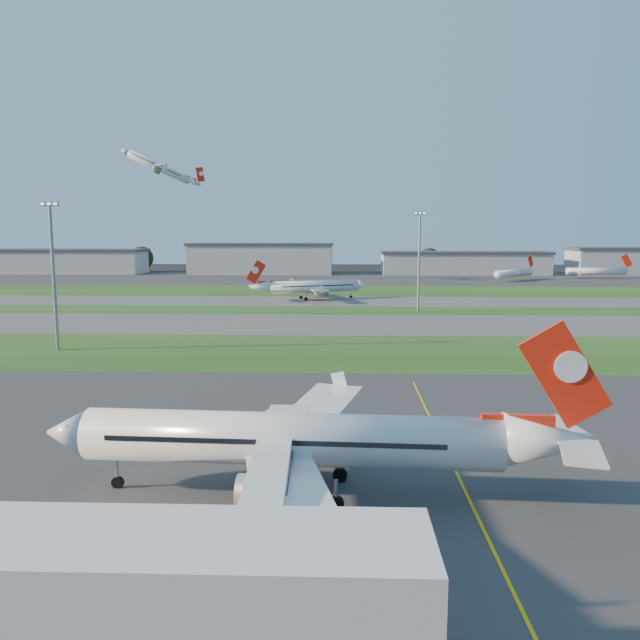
{
  "coord_description": "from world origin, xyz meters",
  "views": [
    {
      "loc": [
        -4.97,
        -54.44,
        20.63
      ],
      "look_at": [
        -8.34,
        41.92,
        7.0
      ],
      "focal_mm": 35.0,
      "sensor_mm": 36.0,
      "label": 1
    }
  ],
  "objects_px": {
    "jet_bridge": "(268,485)",
    "mini_jet_far": "(597,271)",
    "airliner_taxiing": "(313,287)",
    "light_mast_centre": "(419,255)",
    "airliner_parked": "(295,441)",
    "mini_jet_near": "(514,273)",
    "light_mast_west": "(53,266)"
  },
  "relations": [
    {
      "from": "mini_jet_near",
      "to": "light_mast_centre",
      "type": "height_order",
      "value": "light_mast_centre"
    },
    {
      "from": "airliner_taxiing",
      "to": "light_mast_centre",
      "type": "distance_m",
      "value": 42.1
    },
    {
      "from": "mini_jet_far",
      "to": "light_mast_west",
      "type": "bearing_deg",
      "value": -131.09
    },
    {
      "from": "jet_bridge",
      "to": "airliner_parked",
      "type": "relative_size",
      "value": 0.66
    },
    {
      "from": "mini_jet_near",
      "to": "light_mast_west",
      "type": "bearing_deg",
      "value": -171.06
    },
    {
      "from": "airliner_taxiing",
      "to": "light_mast_centre",
      "type": "relative_size",
      "value": 1.31
    },
    {
      "from": "light_mast_west",
      "to": "jet_bridge",
      "type": "bearing_deg",
      "value": -56.09
    },
    {
      "from": "airliner_parked",
      "to": "mini_jet_far",
      "type": "height_order",
      "value": "airliner_parked"
    },
    {
      "from": "mini_jet_near",
      "to": "mini_jet_far",
      "type": "distance_m",
      "value": 42.27
    },
    {
      "from": "mini_jet_far",
      "to": "mini_jet_near",
      "type": "bearing_deg",
      "value": -159.72
    },
    {
      "from": "mini_jet_far",
      "to": "light_mast_centre",
      "type": "relative_size",
      "value": 1.11
    },
    {
      "from": "mini_jet_near",
      "to": "jet_bridge",
      "type": "bearing_deg",
      "value": -152.7
    },
    {
      "from": "jet_bridge",
      "to": "mini_jet_far",
      "type": "distance_m",
      "value": 271.06
    },
    {
      "from": "airliner_taxiing",
      "to": "light_mast_west",
      "type": "xyz_separation_m",
      "value": [
        -41.08,
        -84.58,
        10.91
      ]
    },
    {
      "from": "jet_bridge",
      "to": "light_mast_centre",
      "type": "height_order",
      "value": "light_mast_centre"
    },
    {
      "from": "jet_bridge",
      "to": "mini_jet_far",
      "type": "bearing_deg",
      "value": 64.02
    },
    {
      "from": "mini_jet_far",
      "to": "light_mast_centre",
      "type": "xyz_separation_m",
      "value": [
        -93.94,
        -120.43,
        11.53
      ]
    },
    {
      "from": "mini_jet_far",
      "to": "airliner_parked",
      "type": "bearing_deg",
      "value": -114.66
    },
    {
      "from": "airliner_parked",
      "to": "light_mast_west",
      "type": "xyz_separation_m",
      "value": [
        -46.42,
        59.54,
        10.37
      ]
    },
    {
      "from": "airliner_parked",
      "to": "airliner_taxiing",
      "type": "bearing_deg",
      "value": 94.94
    },
    {
      "from": "jet_bridge",
      "to": "mini_jet_near",
      "type": "distance_m",
      "value": 243.34
    },
    {
      "from": "airliner_taxiing",
      "to": "mini_jet_near",
      "type": "distance_m",
      "value": 114.05
    },
    {
      "from": "mini_jet_near",
      "to": "light_mast_centre",
      "type": "bearing_deg",
      "value": -160.55
    },
    {
      "from": "airliner_taxiing",
      "to": "mini_jet_near",
      "type": "xyz_separation_m",
      "value": [
        82.78,
        78.46,
        -0.62
      ]
    },
    {
      "from": "mini_jet_near",
      "to": "light_mast_centre",
      "type": "relative_size",
      "value": 0.85
    },
    {
      "from": "jet_bridge",
      "to": "light_mast_west",
      "type": "relative_size",
      "value": 1.04
    },
    {
      "from": "mini_jet_far",
      "to": "light_mast_centre",
      "type": "height_order",
      "value": "light_mast_centre"
    },
    {
      "from": "airliner_parked",
      "to": "light_mast_centre",
      "type": "height_order",
      "value": "light_mast_centre"
    },
    {
      "from": "airliner_taxiing",
      "to": "light_mast_centre",
      "type": "xyz_separation_m",
      "value": [
        28.92,
        -28.58,
        10.91
      ]
    },
    {
      "from": "mini_jet_near",
      "to": "mini_jet_far",
      "type": "xyz_separation_m",
      "value": [
        40.09,
        13.39,
        0.0
      ]
    },
    {
      "from": "airliner_taxiing",
      "to": "mini_jet_far",
      "type": "height_order",
      "value": "airliner_taxiing"
    },
    {
      "from": "jet_bridge",
      "to": "mini_jet_far",
      "type": "relative_size",
      "value": 0.94
    }
  ]
}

